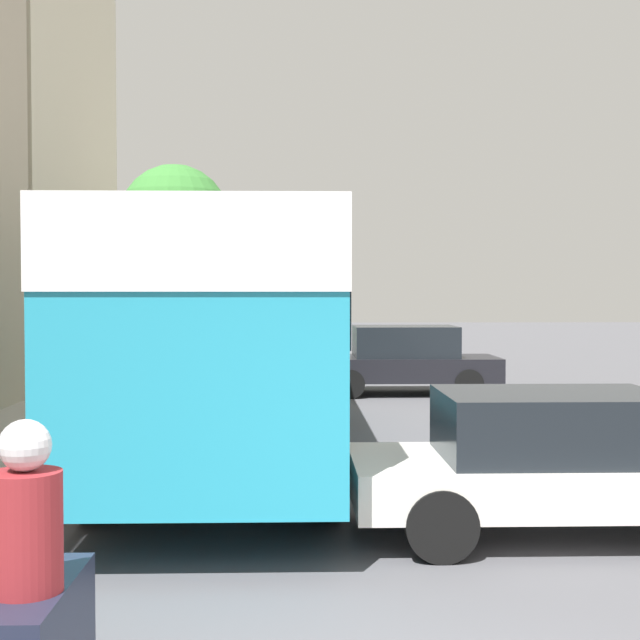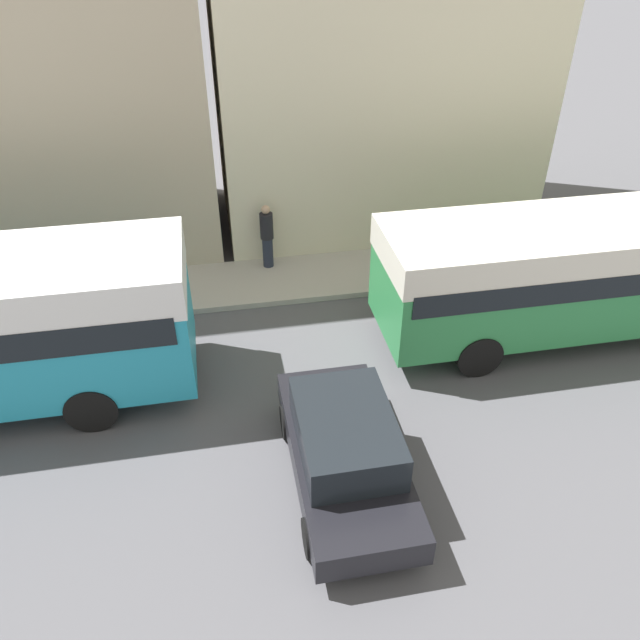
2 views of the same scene
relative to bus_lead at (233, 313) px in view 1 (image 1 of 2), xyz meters
The scene contains 7 objects.
bus_lead is the anchor object (origin of this frame).
bus_following 14.09m from the bus_lead, 90.58° to the left, with size 2.57×9.56×2.82m.
motorcycle_behind_lead 8.01m from the bus_lead, 93.53° to the right, with size 0.38×2.24×1.73m.
car_crossing 8.50m from the bus_lead, 66.50° to the left, with size 4.18×1.86×1.55m.
car_far_curb 5.30m from the bus_lead, 49.75° to the right, with size 3.84×1.81×1.39m.
pedestrian_near_curb 8.44m from the bus_lead, 119.92° to the left, with size 0.35×0.35×1.77m.
street_tree 21.49m from the bus_lead, 99.73° to the left, with size 4.06×4.06×6.88m.
Camera 1 is at (-0.77, -4.07, 2.37)m, focal length 50.00 mm.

